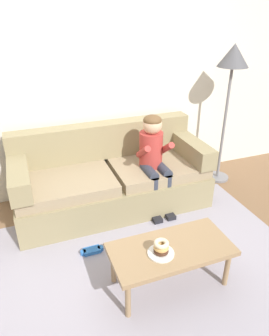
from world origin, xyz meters
TOP-DOWN VIEW (x-y plane):
  - ground at (0.00, 0.00)m, footprint 10.00×10.00m
  - wall_back at (0.00, 1.40)m, footprint 8.00×0.10m
  - area_rug at (0.00, -0.25)m, footprint 2.83×2.08m
  - couch at (-0.03, 0.85)m, footprint 2.16×0.90m
  - coffee_table at (0.07, -0.50)m, footprint 0.99×0.48m
  - person_child at (0.41, 0.64)m, footprint 0.34×0.58m
  - plate at (-0.04, -0.54)m, footprint 0.21×0.21m
  - donut at (-0.04, -0.54)m, footprint 0.17×0.17m
  - donut_second at (-0.04, -0.54)m, footprint 0.13×0.13m
  - donut_third at (-0.04, -0.54)m, footprint 0.17×0.17m
  - toy_controller at (-0.46, 0.10)m, footprint 0.23×0.09m
  - floor_lamp at (1.52, 0.94)m, footprint 0.37×0.37m

SIDE VIEW (x-z plane):
  - ground at x=0.00m, z-range 0.00..0.00m
  - area_rug at x=0.00m, z-range 0.00..0.01m
  - toy_controller at x=-0.46m, z-range 0.00..0.05m
  - couch at x=-0.03m, z-range -0.12..0.80m
  - coffee_table at x=0.07m, z-range 0.15..0.55m
  - plate at x=-0.04m, z-range 0.40..0.41m
  - donut at x=-0.04m, z-range 0.41..0.45m
  - donut_second at x=-0.04m, z-range 0.45..0.49m
  - donut_third at x=-0.04m, z-range 0.49..0.52m
  - person_child at x=0.41m, z-range 0.12..1.22m
  - wall_back at x=0.00m, z-range 0.00..2.80m
  - floor_lamp at x=1.52m, z-range 0.59..2.34m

